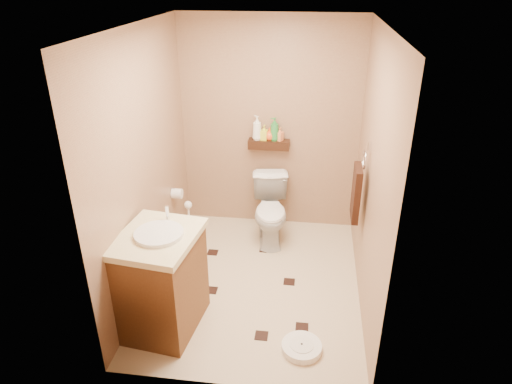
# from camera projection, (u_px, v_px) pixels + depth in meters

# --- Properties ---
(ground) EXTENTS (2.50, 2.50, 0.00)m
(ground) POSITION_uv_depth(u_px,v_px,m) (255.00, 282.00, 4.51)
(ground) COLOR #CCB495
(ground) RESTS_ON ground
(wall_back) EXTENTS (2.00, 0.04, 2.40)m
(wall_back) POSITION_uv_depth(u_px,v_px,m) (270.00, 127.00, 5.09)
(wall_back) COLOR #9D7859
(wall_back) RESTS_ON ground
(wall_front) EXTENTS (2.00, 0.04, 2.40)m
(wall_front) POSITION_uv_depth(u_px,v_px,m) (230.00, 250.00, 2.86)
(wall_front) COLOR #9D7859
(wall_front) RESTS_ON ground
(wall_left) EXTENTS (0.04, 2.50, 2.40)m
(wall_left) POSITION_uv_depth(u_px,v_px,m) (145.00, 165.00, 4.09)
(wall_left) COLOR #9D7859
(wall_left) RESTS_ON ground
(wall_right) EXTENTS (0.04, 2.50, 2.40)m
(wall_right) POSITION_uv_depth(u_px,v_px,m) (372.00, 177.00, 3.86)
(wall_right) COLOR #9D7859
(wall_right) RESTS_ON ground
(ceiling) EXTENTS (2.00, 2.50, 0.02)m
(ceiling) POSITION_uv_depth(u_px,v_px,m) (255.00, 26.00, 3.45)
(ceiling) COLOR white
(ceiling) RESTS_ON wall_back
(wall_shelf) EXTENTS (0.46, 0.14, 0.10)m
(wall_shelf) POSITION_uv_depth(u_px,v_px,m) (269.00, 144.00, 5.10)
(wall_shelf) COLOR #351C0E
(wall_shelf) RESTS_ON wall_back
(floor_accents) EXTENTS (1.12, 1.42, 0.01)m
(floor_accents) POSITION_uv_depth(u_px,v_px,m) (255.00, 286.00, 4.45)
(floor_accents) COLOR black
(floor_accents) RESTS_ON ground
(toilet) EXTENTS (0.50, 0.75, 0.72)m
(toilet) POSITION_uv_depth(u_px,v_px,m) (271.00, 211.00, 5.08)
(toilet) COLOR white
(toilet) RESTS_ON ground
(vanity) EXTENTS (0.69, 0.81, 1.04)m
(vanity) POSITION_uv_depth(u_px,v_px,m) (162.00, 280.00, 3.79)
(vanity) COLOR brown
(vanity) RESTS_ON ground
(bathroom_scale) EXTENTS (0.43, 0.43, 0.07)m
(bathroom_scale) POSITION_uv_depth(u_px,v_px,m) (302.00, 347.00, 3.69)
(bathroom_scale) COLOR white
(bathroom_scale) RESTS_ON ground
(toilet_brush) EXTENTS (0.12, 0.12, 0.52)m
(toilet_brush) POSITION_uv_depth(u_px,v_px,m) (190.00, 228.00, 5.08)
(toilet_brush) COLOR #18615D
(toilet_brush) RESTS_ON ground
(towel_ring) EXTENTS (0.12, 0.30, 0.76)m
(towel_ring) POSITION_uv_depth(u_px,v_px,m) (357.00, 191.00, 4.21)
(towel_ring) COLOR silver
(towel_ring) RESTS_ON wall_right
(toilet_paper) EXTENTS (0.12, 0.11, 0.12)m
(toilet_paper) POSITION_uv_depth(u_px,v_px,m) (177.00, 194.00, 4.93)
(toilet_paper) COLOR white
(toilet_paper) RESTS_ON wall_left
(bottle_a) EXTENTS (0.15, 0.15, 0.27)m
(bottle_a) POSITION_uv_depth(u_px,v_px,m) (257.00, 128.00, 5.03)
(bottle_a) COLOR white
(bottle_a) RESTS_ON wall_shelf
(bottle_b) EXTENTS (0.09, 0.09, 0.17)m
(bottle_b) POSITION_uv_depth(u_px,v_px,m) (264.00, 133.00, 5.04)
(bottle_b) COLOR yellow
(bottle_b) RESTS_ON wall_shelf
(bottle_c) EXTENTS (0.11, 0.11, 0.14)m
(bottle_c) POSITION_uv_depth(u_px,v_px,m) (270.00, 134.00, 5.04)
(bottle_c) COLOR #F5551C
(bottle_c) RESTS_ON wall_shelf
(bottle_d) EXTENTS (0.14, 0.14, 0.26)m
(bottle_d) POSITION_uv_depth(u_px,v_px,m) (275.00, 129.00, 5.01)
(bottle_d) COLOR #2D8839
(bottle_d) RESTS_ON wall_shelf
(bottle_e) EXTENTS (0.09, 0.09, 0.15)m
(bottle_e) POSITION_uv_depth(u_px,v_px,m) (280.00, 134.00, 5.03)
(bottle_e) COLOR #F68A52
(bottle_e) RESTS_ON wall_shelf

